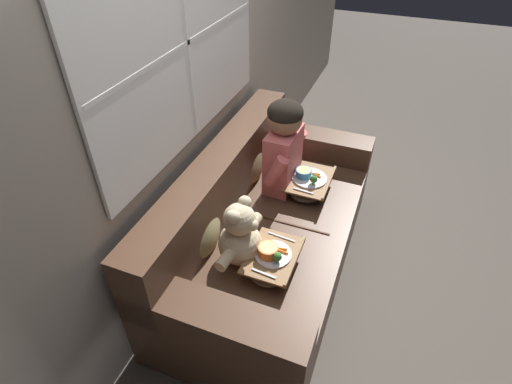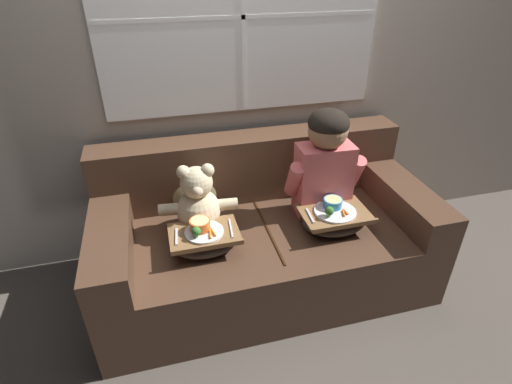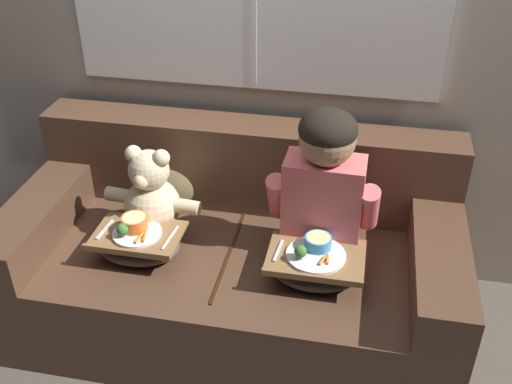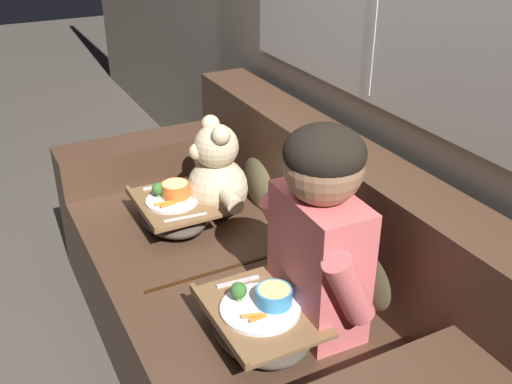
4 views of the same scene
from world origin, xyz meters
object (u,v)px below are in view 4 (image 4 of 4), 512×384
object	(u,v)px
teddy_bear	(216,177)
lap_tray_child	(260,321)
throw_pillow_behind_teddy	(266,169)
throw_pillow_behind_child	(377,259)
child_figure	(320,221)
lap_tray_teddy	(173,211)
couch	(258,287)

from	to	relation	value
teddy_bear	lap_tray_child	xyz separation A→B (m)	(0.77, -0.19, -0.11)
throw_pillow_behind_teddy	lap_tray_child	xyz separation A→B (m)	(0.77, -0.43, -0.10)
throw_pillow_behind_child	throw_pillow_behind_teddy	world-z (taller)	throw_pillow_behind_teddy
child_figure	lap_tray_teddy	size ratio (longest dim) A/B	1.76
teddy_bear	lap_tray_child	size ratio (longest dim) A/B	1.15
lap_tray_child	couch	bearing A→B (deg)	153.78
couch	throw_pillow_behind_teddy	xyz separation A→B (m)	(-0.38, 0.24, 0.29)
child_figure	couch	bearing A→B (deg)	-178.57
child_figure	lap_tray_teddy	world-z (taller)	child_figure
lap_tray_teddy	lap_tray_child	bearing A→B (deg)	0.05
lap_tray_teddy	teddy_bear	bearing A→B (deg)	89.68
child_figure	teddy_bear	size ratio (longest dim) A/B	1.46
child_figure	lap_tray_teddy	xyz separation A→B (m)	(-0.77, -0.20, -0.30)
lap_tray_child	lap_tray_teddy	distance (m)	0.77
child_figure	lap_tray_child	world-z (taller)	child_figure
throw_pillow_behind_child	child_figure	size ratio (longest dim) A/B	0.53
throw_pillow_behind_child	lap_tray_teddy	xyz separation A→B (m)	(-0.77, -0.43, -0.10)
throw_pillow_behind_teddy	child_figure	size ratio (longest dim) A/B	0.55
child_figure	throw_pillow_behind_child	bearing A→B (deg)	89.99
couch	lap_tray_teddy	xyz separation A→B (m)	(-0.38, -0.19, 0.19)
throw_pillow_behind_child	lap_tray_teddy	size ratio (longest dim) A/B	0.94
throw_pillow_behind_child	lap_tray_child	world-z (taller)	throw_pillow_behind_child
lap_tray_child	lap_tray_teddy	size ratio (longest dim) A/B	1.05
child_figure	teddy_bear	bearing A→B (deg)	-179.65
throw_pillow_behind_teddy	teddy_bear	world-z (taller)	teddy_bear
couch	lap_tray_child	world-z (taller)	couch
couch	teddy_bear	world-z (taller)	couch
lap_tray_child	teddy_bear	bearing A→B (deg)	165.84
throw_pillow_behind_child	lap_tray_child	bearing A→B (deg)	-90.08
child_figure	teddy_bear	distance (m)	0.79
throw_pillow_behind_teddy	lap_tray_child	distance (m)	0.88
teddy_bear	lap_tray_teddy	size ratio (longest dim) A/B	1.21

